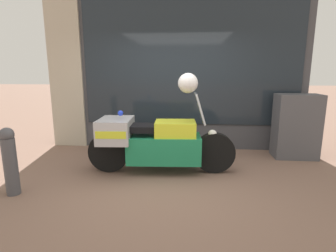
{
  "coord_description": "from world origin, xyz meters",
  "views": [
    {
      "loc": [
        0.37,
        -3.79,
        1.65
      ],
      "look_at": [
        -0.05,
        0.86,
        0.68
      ],
      "focal_mm": 28.0,
      "sensor_mm": 36.0,
      "label": 1
    }
  ],
  "objects_px": {
    "street_bollard": "(10,160)",
    "paramedic_motorcycle": "(153,141)",
    "utility_cabinet": "(296,126)",
    "white_helmet": "(188,83)"
  },
  "relations": [
    {
      "from": "street_bollard",
      "to": "paramedic_motorcycle",
      "type": "bearing_deg",
      "value": 29.18
    },
    {
      "from": "utility_cabinet",
      "to": "paramedic_motorcycle",
      "type": "bearing_deg",
      "value": -159.11
    },
    {
      "from": "paramedic_motorcycle",
      "to": "street_bollard",
      "type": "xyz_separation_m",
      "value": [
        -1.79,
        -1.0,
        -0.04
      ]
    },
    {
      "from": "street_bollard",
      "to": "utility_cabinet",
      "type": "bearing_deg",
      "value": 24.36
    },
    {
      "from": "paramedic_motorcycle",
      "to": "white_helmet",
      "type": "bearing_deg",
      "value": 0.0
    },
    {
      "from": "paramedic_motorcycle",
      "to": "white_helmet",
      "type": "relative_size",
      "value": 7.72
    },
    {
      "from": "paramedic_motorcycle",
      "to": "utility_cabinet",
      "type": "xyz_separation_m",
      "value": [
        2.65,
        1.01,
        0.09
      ]
    },
    {
      "from": "white_helmet",
      "to": "street_bollard",
      "type": "distance_m",
      "value": 2.76
    },
    {
      "from": "utility_cabinet",
      "to": "street_bollard",
      "type": "distance_m",
      "value": 4.88
    },
    {
      "from": "paramedic_motorcycle",
      "to": "utility_cabinet",
      "type": "bearing_deg",
      "value": 17.32
    }
  ]
}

